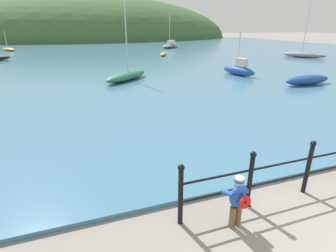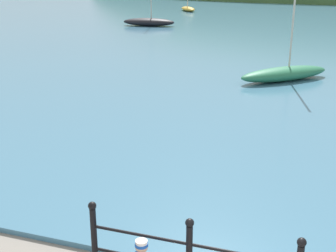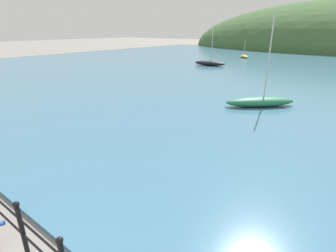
# 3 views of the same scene
# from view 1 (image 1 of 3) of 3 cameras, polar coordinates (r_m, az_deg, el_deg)

# --- Properties ---
(water) EXTENTS (80.00, 60.00, 0.10)m
(water) POSITION_cam_1_polar(r_m,az_deg,el_deg) (34.39, -13.34, 15.14)
(water) COLOR teal
(water) RESTS_ON ground
(far_hillside) EXTENTS (74.09, 40.75, 20.59)m
(far_hillside) POSITION_cam_1_polar(r_m,az_deg,el_deg) (72.49, -17.16, 17.68)
(far_hillside) COLOR #3D6033
(far_hillside) RESTS_ON ground
(iron_railing) EXTENTS (4.40, 0.12, 1.21)m
(iron_railing) POSITION_cam_1_polar(r_m,az_deg,el_deg) (5.73, 23.31, -9.10)
(iron_railing) COLOR black
(iron_railing) RESTS_ON ground
(child_in_coat) EXTENTS (0.40, 0.54, 1.00)m
(child_in_coat) POSITION_cam_1_polar(r_m,az_deg,el_deg) (4.78, 15.03, -14.88)
(child_in_coat) COLOR brown
(child_in_coat) RESTS_ON ground
(boat_twin_mast) EXTENTS (1.29, 2.86, 2.83)m
(boat_twin_mast) POSITION_cam_1_polar(r_m,az_deg,el_deg) (18.99, 15.17, 11.78)
(boat_twin_mast) COLOR #1E4793
(boat_twin_mast) RESTS_ON water
(boat_red_dinghy) EXTENTS (1.42, 2.17, 0.36)m
(boat_red_dinghy) POSITION_cam_1_polar(r_m,az_deg,el_deg) (30.44, -1.07, 15.40)
(boat_red_dinghy) COLOR gold
(boat_red_dinghy) RESTS_ON water
(boat_blue_hull) EXTENTS (3.28, 4.27, 5.35)m
(boat_blue_hull) POSITION_cam_1_polar(r_m,az_deg,el_deg) (32.09, 27.44, 13.65)
(boat_blue_hull) COLOR gray
(boat_blue_hull) RESTS_ON water
(boat_mid_harbor) EXTENTS (3.85, 3.68, 4.97)m
(boat_mid_harbor) POSITION_cam_1_polar(r_m,az_deg,el_deg) (40.79, 0.52, 17.14)
(boat_mid_harbor) COLOR gray
(boat_mid_harbor) RESTS_ON water
(boat_white_sailboat) EXTENTS (2.25, 2.64, 2.48)m
(boat_white_sailboat) POSITION_cam_1_polar(r_m,az_deg,el_deg) (41.86, -31.42, 14.08)
(boat_white_sailboat) COLOR gold
(boat_white_sailboat) RESTS_ON water
(boat_green_fishing) EXTENTS (3.14, 0.92, 0.55)m
(boat_green_fishing) POSITION_cam_1_polar(r_m,az_deg,el_deg) (17.39, 28.08, 8.86)
(boat_green_fishing) COLOR #1E4793
(boat_green_fishing) RESTS_ON water
(boat_far_right) EXTENTS (3.48, 3.34, 4.78)m
(boat_far_right) POSITION_cam_1_polar(r_m,az_deg,el_deg) (16.86, -9.02, 10.78)
(boat_far_right) COLOR #287551
(boat_far_right) RESTS_ON water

